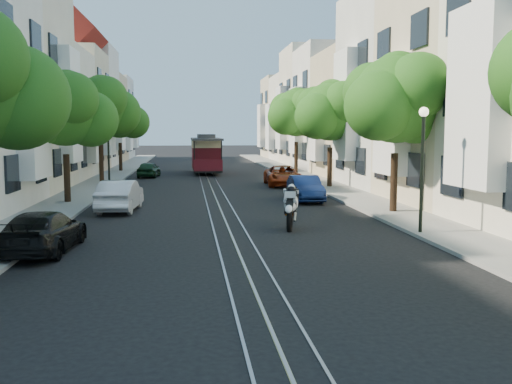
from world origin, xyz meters
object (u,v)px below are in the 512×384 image
object	(u,v)px
tree_e_c	(331,113)
tree_e_d	(297,114)
parked_car_w_near	(43,232)
lamp_west	(108,142)
tree_w_d	(120,118)
lamp_east	(423,151)
parked_car_w_mid	(120,195)
cable_car	(206,152)
tree_e_b	(397,101)
parked_car_e_mid	(305,188)
parked_car_e_far	(283,176)
tree_w_b	(66,112)
parked_car_w_far	(149,169)
tree_w_c	(101,107)
sportbike_rider	(291,204)

from	to	relation	value
tree_e_c	tree_e_d	distance (m)	11.00
tree_e_d	parked_car_w_near	distance (m)	31.31
tree_e_c	lamp_west	xyz separation A→B (m)	(-13.56, 2.02, -1.75)
tree_w_d	lamp_east	xyz separation A→B (m)	(13.44, -31.98, -1.75)
tree_e_c	lamp_west	size ratio (longest dim) A/B	1.57
parked_car_w_near	parked_car_w_mid	distance (m)	8.60
cable_car	tree_e_d	bearing A→B (deg)	-21.37
lamp_east	parked_car_w_mid	distance (m)	13.11
tree_e_b	lamp_west	bearing A→B (deg)	136.15
tree_e_b	parked_car_e_mid	distance (m)	6.95
lamp_east	parked_car_e_far	xyz separation A→B (m)	(-1.68, 17.91, -2.20)
lamp_east	parked_car_e_far	bearing A→B (deg)	95.35
tree_w_d	lamp_west	world-z (taller)	tree_w_d
tree_w_b	parked_car_w_far	size ratio (longest dim) A/B	1.79
tree_e_b	parked_car_w_near	bearing A→B (deg)	-154.16
parked_car_w_far	lamp_west	bearing A→B (deg)	82.63
tree_w_c	sportbike_rider	distance (m)	21.60
tree_w_c	lamp_east	distance (m)	25.01
tree_e_d	sportbike_rider	distance (m)	25.81
tree_w_b	cable_car	bearing A→B (deg)	69.90
tree_e_d	parked_car_w_near	world-z (taller)	tree_e_d
tree_w_b	parked_car_e_mid	xyz separation A→B (m)	(11.54, -0.17, -3.76)
tree_e_b	tree_e_d	xyz separation A→B (m)	(0.00, 22.00, 0.13)
tree_w_b	parked_car_e_mid	distance (m)	12.14
cable_car	parked_car_w_mid	world-z (taller)	cable_car
cable_car	tree_e_b	bearing A→B (deg)	-74.43
tree_e_d	tree_e_c	bearing A→B (deg)	-90.00
parked_car_e_mid	parked_car_w_mid	distance (m)	9.16
tree_e_c	parked_car_w_far	size ratio (longest dim) A/B	1.87
tree_e_b	lamp_east	xyz separation A→B (m)	(-0.96, -4.98, -1.89)
lamp_west	sportbike_rider	distance (m)	18.27
tree_w_c	parked_car_w_mid	xyz separation A→B (m)	(2.74, -13.71, -4.39)
tree_e_c	sportbike_rider	size ratio (longest dim) A/B	2.89
lamp_west	parked_car_w_far	size ratio (longest dim) A/B	1.19
tree_w_c	parked_car_w_near	distance (m)	22.72
tree_w_b	lamp_east	distance (m)	16.81
tree_e_c	lamp_east	xyz separation A→B (m)	(-0.96, -15.98, -1.75)
tree_e_d	lamp_west	xyz separation A→B (m)	(-13.56, -8.98, -2.02)
parked_car_e_mid	parked_car_e_far	xyz separation A→B (m)	(0.22, 8.10, 0.01)
tree_w_b	tree_w_c	xyz separation A→B (m)	(0.00, 11.00, 0.67)
tree_e_d	parked_car_w_mid	distance (m)	23.28
tree_e_c	tree_w_b	xyz separation A→B (m)	(-14.40, -6.00, -0.20)
tree_w_d	parked_car_w_near	distance (m)	33.50
tree_w_d	parked_car_w_near	size ratio (longest dim) A/B	1.56
tree_w_d	lamp_east	size ratio (longest dim) A/B	1.57
tree_e_c	parked_car_w_near	distance (m)	21.87
sportbike_rider	cable_car	distance (m)	27.82
tree_w_c	parked_car_w_far	distance (m)	7.15
lamp_west	parked_car_w_near	distance (m)	19.40
parked_car_e_far	parked_car_w_near	xyz separation A→B (m)	(-10.22, -19.16, -0.04)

